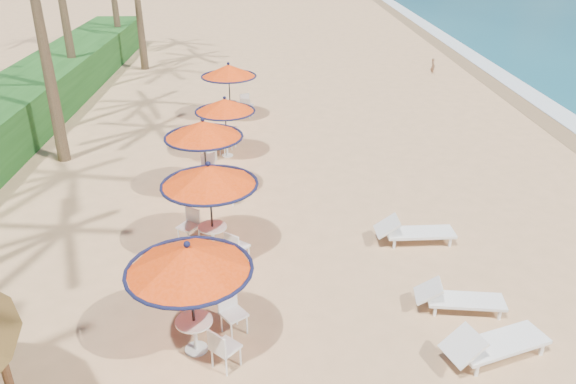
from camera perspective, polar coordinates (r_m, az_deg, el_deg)
name	(u,v)px	position (r m, az deg, el deg)	size (l,w,h in m)	color
ground	(444,341)	(12.17, 15.54, -14.35)	(160.00, 160.00, 0.00)	tan
station_0	(193,269)	(10.54, -9.59, -7.72)	(2.39, 2.39, 2.49)	black
station_1	(209,184)	(13.74, -8.00, 0.80)	(2.40, 2.40, 2.50)	black
station_2	(204,139)	(16.93, -8.51, 5.34)	(2.37, 2.37, 2.47)	black
station_3	(224,113)	(19.88, -6.53, 8.01)	(2.12, 2.12, 2.21)	black
station_4	(231,76)	(23.92, -5.84, 11.67)	(2.32, 2.32, 2.42)	black
lounger_near	(492,344)	(11.80, 20.05, -14.28)	(2.29, 1.37, 0.78)	white
lounger_mid	(457,298)	(12.86, 16.76, -10.28)	(1.97, 0.83, 0.69)	white
lounger_far	(412,231)	(15.06, 12.49, -3.88)	(2.10, 0.69, 0.75)	white
person	(433,65)	(32.67, 14.51, 12.35)	(0.33, 0.22, 0.90)	#876044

